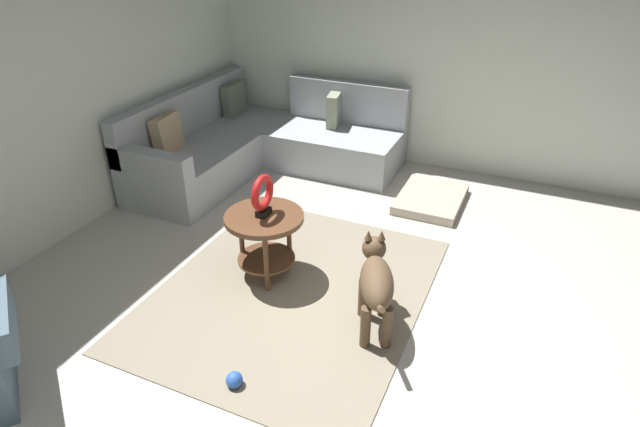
{
  "coord_description": "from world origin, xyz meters",
  "views": [
    {
      "loc": [
        -2.7,
        -0.8,
        2.5
      ],
      "look_at": [
        0.45,
        0.6,
        0.55
      ],
      "focal_mm": 29.81,
      "sensor_mm": 36.0,
      "label": 1
    }
  ],
  "objects_px": {
    "dog_toy_ball": "(234,380)",
    "torus_sculpture": "(263,195)",
    "dog": "(376,282)",
    "sectional_couch": "(259,145)",
    "dog_bed_mat": "(431,199)",
    "side_table": "(265,229)"
  },
  "relations": [
    {
      "from": "dog_bed_mat",
      "to": "dog_toy_ball",
      "type": "distance_m",
      "value": 2.85
    },
    {
      "from": "torus_sculpture",
      "to": "dog_toy_ball",
      "type": "xyz_separation_m",
      "value": [
        -1.09,
        -0.38,
        -0.66
      ]
    },
    {
      "from": "sectional_couch",
      "to": "side_table",
      "type": "height_order",
      "value": "sectional_couch"
    },
    {
      "from": "dog_bed_mat",
      "to": "dog",
      "type": "bearing_deg",
      "value": -177.98
    },
    {
      "from": "sectional_couch",
      "to": "side_table",
      "type": "bearing_deg",
      "value": -148.97
    },
    {
      "from": "sectional_couch",
      "to": "dog_toy_ball",
      "type": "distance_m",
      "value": 3.16
    },
    {
      "from": "dog_toy_ball",
      "to": "torus_sculpture",
      "type": "bearing_deg",
      "value": 19.12
    },
    {
      "from": "sectional_couch",
      "to": "dog",
      "type": "xyz_separation_m",
      "value": [
        -1.96,
        -2.0,
        0.09
      ]
    },
    {
      "from": "sectional_couch",
      "to": "torus_sculpture",
      "type": "height_order",
      "value": "sectional_couch"
    },
    {
      "from": "sectional_couch",
      "to": "torus_sculpture",
      "type": "distance_m",
      "value": 2.05
    },
    {
      "from": "sectional_couch",
      "to": "side_table",
      "type": "relative_size",
      "value": 3.75
    },
    {
      "from": "dog",
      "to": "dog_toy_ball",
      "type": "xyz_separation_m",
      "value": [
        -0.86,
        0.59,
        -0.33
      ]
    },
    {
      "from": "torus_sculpture",
      "to": "dog_bed_mat",
      "type": "relative_size",
      "value": 0.41
    },
    {
      "from": "torus_sculpture",
      "to": "dog_bed_mat",
      "type": "height_order",
      "value": "torus_sculpture"
    },
    {
      "from": "sectional_couch",
      "to": "dog_toy_ball",
      "type": "relative_size",
      "value": 21.54
    },
    {
      "from": "torus_sculpture",
      "to": "dog",
      "type": "xyz_separation_m",
      "value": [
        -0.24,
        -0.97,
        -0.33
      ]
    },
    {
      "from": "dog",
      "to": "dog_toy_ball",
      "type": "distance_m",
      "value": 1.09
    },
    {
      "from": "side_table",
      "to": "torus_sculpture",
      "type": "height_order",
      "value": "torus_sculpture"
    },
    {
      "from": "torus_sculpture",
      "to": "dog",
      "type": "height_order",
      "value": "torus_sculpture"
    },
    {
      "from": "torus_sculpture",
      "to": "dog_toy_ball",
      "type": "distance_m",
      "value": 1.33
    },
    {
      "from": "torus_sculpture",
      "to": "dog_toy_ball",
      "type": "relative_size",
      "value": 3.12
    },
    {
      "from": "side_table",
      "to": "torus_sculpture",
      "type": "bearing_deg",
      "value": -90.0
    }
  ]
}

